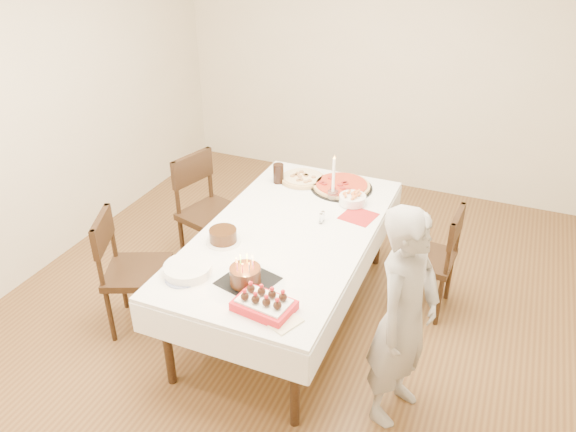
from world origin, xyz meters
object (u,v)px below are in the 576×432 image
at_px(pizza_white, 303,178).
at_px(cola_glass, 278,173).
at_px(dining_table, 288,274).
at_px(chair_left_savory, 213,215).
at_px(pasta_bowl, 352,199).
at_px(layer_cake, 223,236).
at_px(pizza_pepperoni, 341,186).
at_px(chair_left_dessert, 138,272).
at_px(birthday_cake, 245,271).
at_px(taper_candle, 333,178).
at_px(person, 404,319).
at_px(strawberry_box, 264,304).
at_px(chair_right_savory, 425,258).

xyz_separation_m(pizza_white, cola_glass, (-0.17, -0.10, 0.06)).
height_order(dining_table, chair_left_savory, chair_left_savory).
bearing_deg(pasta_bowl, pizza_white, 155.70).
xyz_separation_m(chair_left_savory, layer_cake, (0.48, -0.68, 0.30)).
bearing_deg(pizza_pepperoni, chair_left_savory, -157.46).
distance_m(chair_left_dessert, birthday_cake, 1.04).
bearing_deg(pasta_bowl, chair_left_dessert, -139.51).
distance_m(pizza_pepperoni, taper_candle, 0.26).
height_order(taper_candle, birthday_cake, taper_candle).
relative_size(person, strawberry_box, 4.26).
height_order(pizza_pepperoni, layer_cake, layer_cake).
bearing_deg(person, chair_left_savory, 78.48).
bearing_deg(birthday_cake, chair_right_savory, 52.63).
height_order(dining_table, pizza_white, pizza_white).
relative_size(taper_candle, strawberry_box, 1.11).
bearing_deg(pizza_pepperoni, chair_left_dessert, -130.23).
relative_size(cola_glass, layer_cake, 0.68).
bearing_deg(person, chair_right_savory, 19.37).
distance_m(pasta_bowl, strawberry_box, 1.41).
height_order(person, pizza_pepperoni, person).
bearing_deg(cola_glass, chair_left_savory, -146.41).
height_order(dining_table, layer_cake, layer_cake).
height_order(pizza_pepperoni, strawberry_box, strawberry_box).
bearing_deg(dining_table, strawberry_box, -76.13).
height_order(chair_right_savory, pizza_pepperoni, chair_right_savory).
xyz_separation_m(dining_table, chair_left_dessert, (-0.95, -0.51, 0.09)).
distance_m(taper_candle, layer_cake, 1.02).
bearing_deg(strawberry_box, dining_table, 103.87).
height_order(chair_left_savory, pizza_pepperoni, chair_left_savory).
relative_size(dining_table, pizza_white, 5.44).
bearing_deg(chair_left_dessert, pizza_pepperoni, -153.91).
bearing_deg(strawberry_box, taper_candle, 92.96).
relative_size(chair_right_savory, layer_cake, 3.68).
bearing_deg(pizza_white, birthday_cake, -82.10).
bearing_deg(chair_left_dessert, pizza_white, -143.86).
bearing_deg(layer_cake, chair_left_savory, 125.33).
distance_m(pizza_white, strawberry_box, 1.69).
bearing_deg(birthday_cake, cola_glass, 105.49).
distance_m(dining_table, person, 1.17).
bearing_deg(pasta_bowl, strawberry_box, -93.70).
distance_m(chair_right_savory, pizza_pepperoni, 0.88).
xyz_separation_m(person, pizza_white, (-1.16, 1.36, 0.06)).
relative_size(chair_left_savory, person, 0.69).
height_order(chair_left_savory, chair_left_dessert, chair_left_savory).
bearing_deg(pizza_pepperoni, strawberry_box, -87.58).
bearing_deg(person, pasta_bowl, 46.64).
bearing_deg(cola_glass, strawberry_box, -69.19).
bearing_deg(chair_left_savory, pizza_pepperoni, -141.88).
distance_m(chair_right_savory, strawberry_box, 1.57).
xyz_separation_m(dining_table, birthday_cake, (0.00, -0.68, 0.47)).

